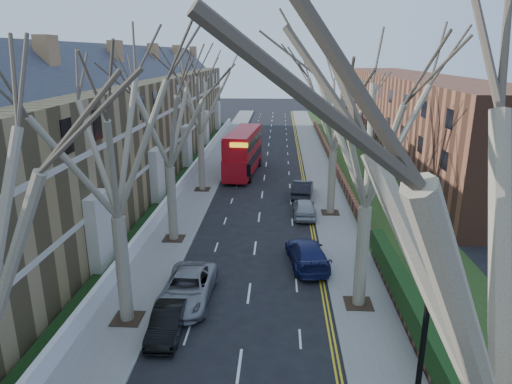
# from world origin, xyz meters

# --- Properties ---
(pavement_left) EXTENTS (3.00, 102.00, 0.12)m
(pavement_left) POSITION_xyz_m (-6.00, 39.00, 0.06)
(pavement_left) COLOR slate
(pavement_left) RESTS_ON ground
(pavement_right) EXTENTS (3.00, 102.00, 0.12)m
(pavement_right) POSITION_xyz_m (6.00, 39.00, 0.06)
(pavement_right) COLOR slate
(pavement_right) RESTS_ON ground
(terrace_left) EXTENTS (9.70, 78.00, 13.60)m
(terrace_left) POSITION_xyz_m (-13.65, 31.00, 5.53)
(terrace_left) COLOR olive
(terrace_left) RESTS_ON ground
(flats_right) EXTENTS (13.97, 54.00, 10.00)m
(flats_right) POSITION_xyz_m (17.46, 43.00, 4.98)
(flats_right) COLOR brown
(flats_right) RESTS_ON ground
(wall_hedge_right) EXTENTS (0.70, 24.00, 1.80)m
(wall_hedge_right) POSITION_xyz_m (7.70, 2.00, 1.12)
(wall_hedge_right) COLOR #4F2E22
(wall_hedge_right) RESTS_ON ground
(front_wall_left) EXTENTS (0.30, 78.00, 1.00)m
(front_wall_left) POSITION_xyz_m (-7.65, 31.00, 0.62)
(front_wall_left) COLOR white
(front_wall_left) RESTS_ON ground
(grass_verge_right) EXTENTS (6.00, 102.00, 0.06)m
(grass_verge_right) POSITION_xyz_m (10.50, 39.00, 0.15)
(grass_verge_right) COLOR #213914
(grass_verge_right) RESTS_ON ground
(tree_left_mid) EXTENTS (10.50, 10.50, 14.71)m
(tree_left_mid) POSITION_xyz_m (-5.70, 6.00, 9.56)
(tree_left_mid) COLOR #756A54
(tree_left_mid) RESTS_ON ground
(tree_left_far) EXTENTS (10.15, 10.15, 14.22)m
(tree_left_far) POSITION_xyz_m (-5.70, 16.00, 9.24)
(tree_left_far) COLOR #756A54
(tree_left_far) RESTS_ON ground
(tree_left_dist) EXTENTS (10.50, 10.50, 14.71)m
(tree_left_dist) POSITION_xyz_m (-5.70, 28.00, 9.56)
(tree_left_dist) COLOR #756A54
(tree_left_dist) RESTS_ON ground
(tree_right_mid) EXTENTS (10.50, 10.50, 14.71)m
(tree_right_mid) POSITION_xyz_m (5.70, 8.00, 9.56)
(tree_right_mid) COLOR #756A54
(tree_right_mid) RESTS_ON ground
(tree_right_far) EXTENTS (10.15, 10.15, 14.22)m
(tree_right_far) POSITION_xyz_m (5.70, 22.00, 9.24)
(tree_right_far) COLOR #756A54
(tree_right_far) RESTS_ON ground
(double_decker_bus) EXTENTS (3.53, 11.12, 4.57)m
(double_decker_bus) POSITION_xyz_m (-2.29, 34.60, 2.25)
(double_decker_bus) COLOR #A40B15
(double_decker_bus) RESTS_ON ground
(car_left_mid) EXTENTS (1.40, 3.89, 1.28)m
(car_left_mid) POSITION_xyz_m (-3.49, 5.08, 0.64)
(car_left_mid) COLOR black
(car_left_mid) RESTS_ON ground
(car_left_far) EXTENTS (2.62, 5.50, 1.51)m
(car_left_far) POSITION_xyz_m (-3.14, 8.03, 0.76)
(car_left_far) COLOR gray
(car_left_far) RESTS_ON ground
(car_right_near) EXTENTS (2.80, 5.43, 1.51)m
(car_right_near) POSITION_xyz_m (3.31, 12.64, 0.75)
(car_right_near) COLOR #171E51
(car_right_near) RESTS_ON ground
(car_right_mid) EXTENTS (1.78, 4.35, 1.48)m
(car_right_mid) POSITION_xyz_m (3.57, 21.34, 0.74)
(car_right_mid) COLOR #9CA1A4
(car_right_mid) RESTS_ON ground
(car_right_far) EXTENTS (2.24, 4.96, 1.58)m
(car_right_far) POSITION_xyz_m (3.67, 26.44, 0.79)
(car_right_far) COLOR black
(car_right_far) RESTS_ON ground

